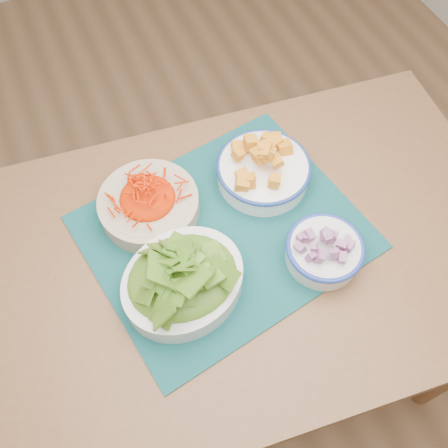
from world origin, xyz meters
name	(u,v)px	position (x,y,z in m)	size (l,w,h in m)	color
ground	(191,315)	(0.00, 0.00, 0.00)	(4.00, 4.00, 0.00)	#976D49
table	(257,268)	(0.12, -0.19, 0.64)	(1.15, 0.83, 0.75)	brown
placemat	(224,232)	(0.07, -0.14, 0.75)	(0.54, 0.44, 0.00)	#082F31
carrot_bowl	(148,201)	(-0.06, -0.03, 0.79)	(0.26, 0.26, 0.08)	#BFAE8E
squash_bowl	(264,166)	(0.20, -0.05, 0.80)	(0.25, 0.25, 0.10)	white
lettuce_bowl	(182,277)	(-0.06, -0.22, 0.81)	(0.29, 0.27, 0.11)	silver
onion_bowl	(325,249)	(0.22, -0.27, 0.79)	(0.17, 0.17, 0.08)	silver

